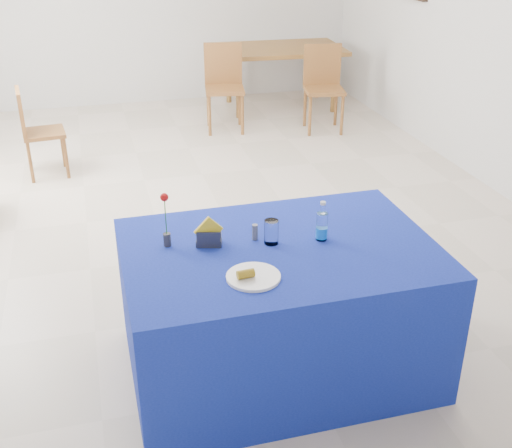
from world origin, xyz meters
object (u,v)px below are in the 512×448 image
Objects in this scene: water_bottle at (322,227)px; chair_bg_left at (224,81)px; blue_table at (279,309)px; chair_win_b at (34,127)px; oak_table at (280,53)px; chair_bg_right at (323,81)px; plate at (253,277)px.

water_bottle is 0.23× the size of chair_bg_left.
chair_win_b is (-1.36, 3.31, 0.11)m from blue_table.
oak_table is at bearing 75.21° from water_bottle.
chair_bg_left reaches higher than blue_table.
chair_bg_right is (0.21, -0.97, -0.13)m from oak_table.
water_bottle is 5.10m from oak_table.
water_bottle is at bearing -159.86° from chair_win_b.
water_bottle is at bearing -86.50° from chair_bg_left.
chair_bg_left is (-0.87, -0.66, -0.13)m from oak_table.
chair_win_b is at bearing 107.84° from plate.
water_bottle is 0.14× the size of oak_table.
chair_bg_left is at bearing -142.73° from oak_table.
chair_bg_right is at bearing -6.51° from chair_bg_left.
blue_table is 1.02× the size of oak_table.
oak_table is 1.65× the size of chair_bg_right.
oak_table is 1.64× the size of chair_bg_left.
chair_bg_right is (1.51, 3.96, -0.28)m from water_bottle.
chair_win_b reaches higher than blue_table.
water_bottle is (0.44, 0.28, 0.06)m from plate.
chair_bg_left is (0.66, 4.29, 0.17)m from blue_table.
chair_win_b is (-3.10, -0.67, -0.06)m from chair_bg_right.
chair_win_b is (-1.15, 3.57, -0.28)m from plate.
chair_bg_right is (1.95, 4.25, -0.22)m from plate.
chair_bg_right reaches higher than oak_table.
chair_bg_left is at bearing 174.76° from chair_bg_right.
plate is 4.64m from chair_bg_left.
water_bottle is at bearing -100.30° from chair_bg_right.
chair_bg_right is at bearing -77.91° from oak_table.
plate is 0.53m from water_bottle.
oak_table is 1.00m from chair_bg_right.
chair_bg_right is (1.08, -0.30, -0.01)m from chair_bg_left.
plate is at bearing -128.60° from blue_table.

